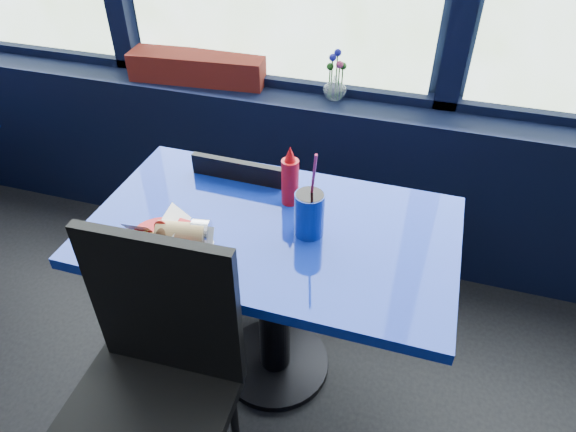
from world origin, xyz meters
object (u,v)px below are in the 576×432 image
at_px(flower_vase, 335,84).
at_px(ketchup_bottle, 290,178).
at_px(near_table, 273,266).
at_px(planter_box, 198,68).
at_px(chair_near_back, 251,220).
at_px(food_basket, 171,238).
at_px(chair_near_front, 150,385).
at_px(soda_cup, 309,213).

height_order(flower_vase, ketchup_bottle, flower_vase).
height_order(near_table, planter_box, planter_box).
bearing_deg(chair_near_back, flower_vase, -109.17).
xyz_separation_m(planter_box, food_basket, (0.40, -1.07, -0.08)).
relative_size(chair_near_back, planter_box, 1.28).
xyz_separation_m(planter_box, flower_vase, (0.67, 0.00, 0.00)).
bearing_deg(flower_vase, chair_near_front, -96.70).
height_order(flower_vase, food_basket, flower_vase).
distance_m(chair_near_back, soda_cup, 0.58).
height_order(chair_near_front, soda_cup, soda_cup).
xyz_separation_m(food_basket, ketchup_bottle, (0.28, 0.33, 0.07)).
height_order(chair_near_back, planter_box, planter_box).
bearing_deg(food_basket, ketchup_bottle, 63.60).
height_order(chair_near_front, ketchup_bottle, chair_near_front).
distance_m(planter_box, soda_cup, 1.18).
relative_size(near_table, food_basket, 4.22).
distance_m(chair_near_front, ketchup_bottle, 0.78).
bearing_deg(chair_near_front, food_basket, 102.12).
height_order(planter_box, food_basket, planter_box).
relative_size(near_table, chair_near_back, 1.45).
distance_m(near_table, food_basket, 0.39).
relative_size(chair_near_back, food_basket, 2.91).
relative_size(near_table, planter_box, 1.85).
relative_size(planter_box, ketchup_bottle, 2.92).
bearing_deg(ketchup_bottle, near_table, -96.85).
bearing_deg(chair_near_back, chair_near_front, 93.59).
height_order(chair_near_front, planter_box, chair_near_front).
height_order(ketchup_bottle, soda_cup, soda_cup).
distance_m(near_table, flower_vase, 0.93).
distance_m(near_table, soda_cup, 0.29).
bearing_deg(soda_cup, near_table, -177.75).
distance_m(flower_vase, soda_cup, 0.89).
distance_m(chair_near_back, food_basket, 0.60).
bearing_deg(planter_box, near_table, -58.17).
relative_size(near_table, soda_cup, 3.75).
distance_m(near_table, chair_near_back, 0.40).
bearing_deg(ketchup_bottle, chair_near_back, 141.00).
xyz_separation_m(chair_near_back, planter_box, (-0.46, 0.56, 0.39)).
bearing_deg(chair_near_back, ketchup_bottle, 142.18).
bearing_deg(food_basket, planter_box, 124.79).
distance_m(food_basket, soda_cup, 0.44).
relative_size(food_basket, soda_cup, 0.89).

